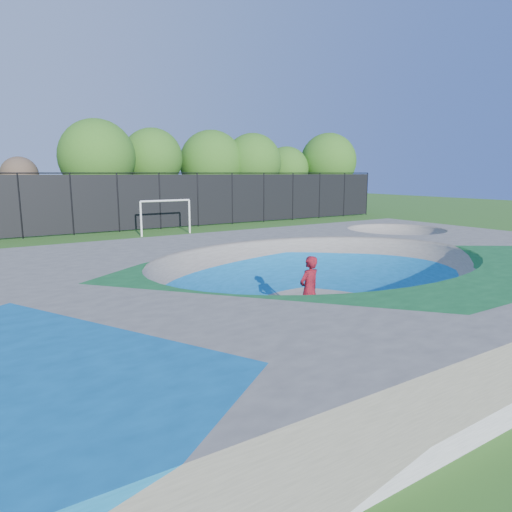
{
  "coord_description": "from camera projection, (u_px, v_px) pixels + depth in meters",
  "views": [
    {
      "loc": [
        -9.1,
        -10.35,
        4.0
      ],
      "look_at": [
        -0.44,
        3.0,
        1.1
      ],
      "focal_mm": 32.0,
      "sensor_mm": 36.0,
      "label": 1
    }
  ],
  "objects": [
    {
      "name": "ground",
      "position": [
        320.0,
        304.0,
        14.14
      ],
      "size": [
        120.0,
        120.0,
        0.0
      ],
      "primitive_type": "plane",
      "color": "#2A5C19",
      "rests_on": "ground"
    },
    {
      "name": "skate_deck",
      "position": [
        321.0,
        280.0,
        14.0
      ],
      "size": [
        22.0,
        14.0,
        1.5
      ],
      "primitive_type": "cube",
      "color": "gray",
      "rests_on": "ground"
    },
    {
      "name": "skater",
      "position": [
        309.0,
        290.0,
        12.21
      ],
      "size": [
        0.74,
        0.55,
        1.84
      ],
      "primitive_type": "imported",
      "rotation": [
        0.0,
        0.0,
        3.32
      ],
      "color": "red",
      "rests_on": "ground"
    },
    {
      "name": "skateboard",
      "position": [
        308.0,
        322.0,
        12.37
      ],
      "size": [
        0.8,
        0.3,
        0.05
      ],
      "primitive_type": "cube",
      "rotation": [
        0.0,
        0.0,
        0.1
      ],
      "color": "black",
      "rests_on": "ground"
    },
    {
      "name": "soccer_goal",
      "position": [
        166.0,
        211.0,
        29.7
      ],
      "size": [
        3.47,
        0.12,
        2.29
      ],
      "color": "white",
      "rests_on": "ground"
    },
    {
      "name": "fence",
      "position": [
        118.0,
        201.0,
        31.09
      ],
      "size": [
        48.09,
        0.09,
        4.04
      ],
      "color": "black",
      "rests_on": "ground"
    },
    {
      "name": "treeline",
      "position": [
        140.0,
        161.0,
        36.45
      ],
      "size": [
        52.74,
        7.6,
        8.1
      ],
      "color": "#463723",
      "rests_on": "ground"
    }
  ]
}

